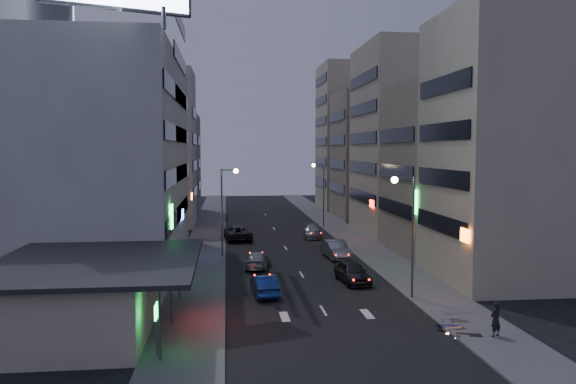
{
  "coord_description": "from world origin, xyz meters",
  "views": [
    {
      "loc": [
        -5.87,
        -29.38,
        9.9
      ],
      "look_at": [
        -0.82,
        16.43,
        6.39
      ],
      "focal_mm": 35.0,
      "sensor_mm": 36.0,
      "label": 1
    }
  ],
  "objects": [
    {
      "name": "far_left_b",
      "position": [
        -16.0,
        58.0,
        7.5
      ],
      "size": [
        12.0,
        10.0,
        15.0
      ],
      "primitive_type": "cube",
      "color": "gray",
      "rests_on": "ground"
    },
    {
      "name": "road_car_silver",
      "position": [
        -3.32,
        16.86,
        0.67
      ],
      "size": [
        2.65,
        4.85,
        1.33
      ],
      "primitive_type": "imported",
      "rotation": [
        0.0,
        0.0,
        2.96
      ],
      "color": "#93979A",
      "rests_on": "ground"
    },
    {
      "name": "scooter_blue",
      "position": [
        7.13,
        -0.05,
        0.65
      ],
      "size": [
        0.97,
        1.82,
        1.06
      ],
      "primitive_type": null,
      "rotation": [
        0.0,
        0.0,
        1.34
      ],
      "color": "navy",
      "rests_on": "sidewalk_right"
    },
    {
      "name": "person",
      "position": [
        8.06,
        -2.06,
        1.04
      ],
      "size": [
        0.8,
        0.69,
        1.85
      ],
      "primitive_type": "imported",
      "rotation": [
        0.0,
        0.0,
        3.59
      ],
      "color": "black",
      "rests_on": "sidewalk_right"
    },
    {
      "name": "parked_car_right_far",
      "position": [
        3.72,
        32.41,
        0.67
      ],
      "size": [
        2.33,
        4.8,
        1.35
      ],
      "primitive_type": "imported",
      "rotation": [
        0.0,
        0.0,
        -0.1
      ],
      "color": "gray",
      "rests_on": "ground"
    },
    {
      "name": "far_left_a",
      "position": [
        -15.5,
        45.0,
        10.0
      ],
      "size": [
        11.0,
        10.0,
        20.0
      ],
      "primitive_type": "cube",
      "color": "beige",
      "rests_on": "ground"
    },
    {
      "name": "sidewalk_right",
      "position": [
        8.0,
        30.0,
        0.06
      ],
      "size": [
        4.0,
        120.0,
        0.12
      ],
      "primitive_type": "cube",
      "color": "#4C4C4F",
      "rests_on": "ground"
    },
    {
      "name": "parked_car_right_near",
      "position": [
        3.42,
        10.97,
        0.79
      ],
      "size": [
        2.28,
        4.79,
        1.58
      ],
      "primitive_type": "imported",
      "rotation": [
        0.0,
        0.0,
        0.09
      ],
      "color": "#27262B",
      "rests_on": "ground"
    },
    {
      "name": "shophouse_mid",
      "position": [
        15.5,
        22.0,
        8.0
      ],
      "size": [
        11.0,
        12.0,
        16.0
      ],
      "primitive_type": "cube",
      "color": "gray",
      "rests_on": "ground"
    },
    {
      "name": "far_right_a",
      "position": [
        15.5,
        50.0,
        9.0
      ],
      "size": [
        11.0,
        12.0,
        18.0
      ],
      "primitive_type": "cube",
      "color": "gray",
      "rests_on": "ground"
    },
    {
      "name": "white_building",
      "position": [
        -17.0,
        20.0,
        9.0
      ],
      "size": [
        14.0,
        24.0,
        18.0
      ],
      "primitive_type": "cube",
      "color": "beige",
      "rests_on": "ground"
    },
    {
      "name": "street_lamp_left",
      "position": [
        -5.9,
        22.0,
        5.36
      ],
      "size": [
        1.6,
        0.44,
        8.02
      ],
      "color": "#595B60",
      "rests_on": "sidewalk_left"
    },
    {
      "name": "far_right_b",
      "position": [
        16.0,
        64.0,
        12.0
      ],
      "size": [
        12.0,
        12.0,
        24.0
      ],
      "primitive_type": "cube",
      "color": "#B8B290",
      "rests_on": "ground"
    },
    {
      "name": "food_court",
      "position": [
        -13.9,
        2.0,
        1.98
      ],
      "size": [
        11.0,
        13.0,
        3.88
      ],
      "color": "#B8B290",
      "rests_on": "ground"
    },
    {
      "name": "shophouse_far",
      "position": [
        15.0,
        35.0,
        11.0
      ],
      "size": [
        10.0,
        14.0,
        22.0
      ],
      "primitive_type": "cube",
      "color": "#B8B290",
      "rests_on": "ground"
    },
    {
      "name": "scooter_black_a",
      "position": [
        7.51,
        -1.62,
        0.7
      ],
      "size": [
        1.17,
        2.01,
        1.17
      ],
      "primitive_type": null,
      "rotation": [
        0.0,
        0.0,
        1.27
      ],
      "color": "black",
      "rests_on": "sidewalk_right"
    },
    {
      "name": "shophouse_near",
      "position": [
        15.0,
        10.5,
        10.0
      ],
      "size": [
        10.0,
        11.0,
        20.0
      ],
      "primitive_type": "cube",
      "color": "#B8B290",
      "rests_on": "ground"
    },
    {
      "name": "scooter_black_b",
      "position": [
        7.77,
        0.76,
        0.61
      ],
      "size": [
        0.65,
        1.63,
        0.97
      ],
      "primitive_type": null,
      "rotation": [
        0.0,
        0.0,
        1.49
      ],
      "color": "black",
      "rests_on": "sidewalk_right"
    },
    {
      "name": "street_lamp_right_near",
      "position": [
        5.9,
        6.0,
        5.36
      ],
      "size": [
        1.6,
        0.44,
        8.02
      ],
      "color": "#595B60",
      "rests_on": "sidewalk_right"
    },
    {
      "name": "parked_car_right_mid",
      "position": [
        3.98,
        20.25,
        0.81
      ],
      "size": [
        2.13,
        5.06,
        1.62
      ],
      "primitive_type": "imported",
      "rotation": [
        0.0,
        0.0,
        0.08
      ],
      "color": "gray",
      "rests_on": "ground"
    },
    {
      "name": "scooter_silver_a",
      "position": [
        6.97,
        -0.27,
        0.66
      ],
      "size": [
        0.91,
        1.85,
        1.08
      ],
      "primitive_type": null,
      "rotation": [
        0.0,
        0.0,
        1.76
      ],
      "color": "#9FA1A6",
      "rests_on": "sidewalk_right"
    },
    {
      "name": "parked_car_left",
      "position": [
        -4.68,
        31.62,
        0.8
      ],
      "size": [
        3.26,
        6.01,
        1.6
      ],
      "primitive_type": "imported",
      "rotation": [
        0.0,
        0.0,
        3.25
      ],
      "color": "black",
      "rests_on": "ground"
    },
    {
      "name": "street_lamp_right_far",
      "position": [
        5.9,
        40.0,
        5.36
      ],
      "size": [
        1.6,
        0.44,
        8.02
      ],
      "color": "#595B60",
      "rests_on": "sidewalk_right"
    },
    {
      "name": "road_car_blue",
      "position": [
        -3.36,
        8.03,
        0.7
      ],
      "size": [
        1.83,
        4.34,
        1.39
      ],
      "primitive_type": "imported",
      "rotation": [
        0.0,
        0.0,
        3.23
      ],
      "color": "navy",
      "rests_on": "ground"
    },
    {
      "name": "sidewalk_left",
      "position": [
        -8.0,
        30.0,
        0.06
      ],
      "size": [
        4.0,
        120.0,
        0.12
      ],
      "primitive_type": "cube",
      "color": "#4C4C4F",
      "rests_on": "ground"
    },
    {
      "name": "scooter_silver_b",
      "position": [
        7.42,
        1.43,
        0.63
      ],
      "size": [
        0.55,
        1.66,
        1.01
      ],
      "primitive_type": null,
      "rotation": [
        0.0,
        0.0,
        1.57
      ],
      "color": "#9A9DA1",
      "rests_on": "sidewalk_right"
    },
    {
      "name": "ground",
      "position": [
        0.0,
        0.0,
        0.0
      ],
      "size": [
        180.0,
        180.0,
        0.0
      ],
      "primitive_type": "plane",
      "color": "black",
      "rests_on": "ground"
    }
  ]
}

